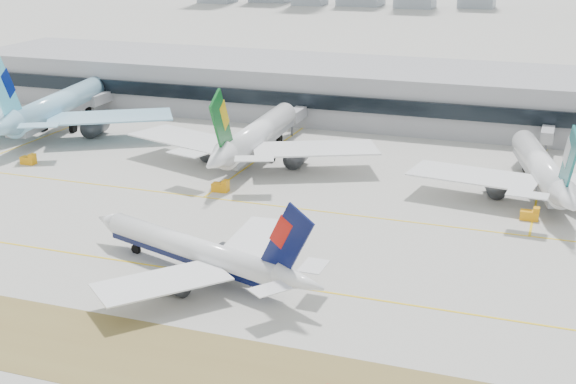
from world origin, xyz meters
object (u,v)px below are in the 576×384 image
at_px(widebody_cathay, 543,171).
at_px(terminal, 412,94).
at_px(widebody_eva, 255,138).
at_px(widebody_korean, 55,109).
at_px(taxiing_airliner, 200,253).

xyz_separation_m(widebody_cathay, terminal, (-39.53, 59.81, 2.08)).
bearing_deg(widebody_cathay, widebody_eva, 72.94).
bearing_deg(widebody_korean, widebody_eva, -106.68).
distance_m(taxiing_airliner, widebody_cathay, 78.51).
height_order(taxiing_airliner, widebody_eva, widebody_eva).
relative_size(widebody_korean, terminal, 0.25).
distance_m(widebody_korean, widebody_eva, 62.34).
relative_size(taxiing_airliner, widebody_korean, 0.70).
bearing_deg(widebody_cathay, taxiing_airliner, 127.09).
bearing_deg(taxiing_airliner, widebody_korean, -24.06).
bearing_deg(widebody_eva, terminal, -28.03).
bearing_deg(widebody_eva, widebody_korean, 79.66).
relative_size(widebody_korean, widebody_eva, 1.12).
relative_size(widebody_cathay, terminal, 0.20).
height_order(widebody_eva, terminal, widebody_eva).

